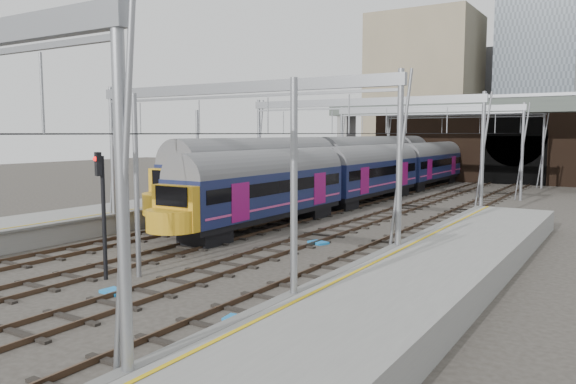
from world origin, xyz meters
The scene contains 13 objects.
ground centered at (0.00, 0.00, 0.00)m, with size 160.00×160.00×0.00m, color #38332D.
platform_right centered at (10.18, -1.50, 0.55)m, with size 4.32×47.00×1.12m.
tracks centered at (0.00, 15.00, 0.02)m, with size 14.40×80.00×0.22m.
overhead_line centered at (0.00, 21.49, 6.57)m, with size 16.80×80.00×8.00m.
retaining_wall centered at (1.40, 51.93, 4.33)m, with size 28.00×2.75×9.00m.
overbridge centered at (0.00, 46.00, 7.27)m, with size 28.00×3.00×9.25m.
city_skyline centered at (2.73, 70.48, 17.09)m, with size 37.50×27.50×60.00m.
train_main centered at (-2.00, 36.44, 2.39)m, with size 2.63×60.92×4.59m.
train_second centered at (-6.00, 36.65, 2.66)m, with size 3.09×53.50×5.21m.
signal_near_centre centered at (-0.75, 0.98, 3.05)m, with size 0.39×0.47×4.82m.
equip_cover_a centered at (0.94, -0.04, 0.05)m, with size 0.89×0.63×0.10m, color #1C7FD2.
equip_cover_b centered at (2.77, 11.36, 0.06)m, with size 0.94×0.66×0.11m, color #1C7FD2.
equip_cover_c centered at (6.29, -0.06, 0.05)m, with size 0.77×0.54×0.09m, color #1C7FD2.
Camera 1 is at (16.05, -12.98, 5.52)m, focal length 35.00 mm.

